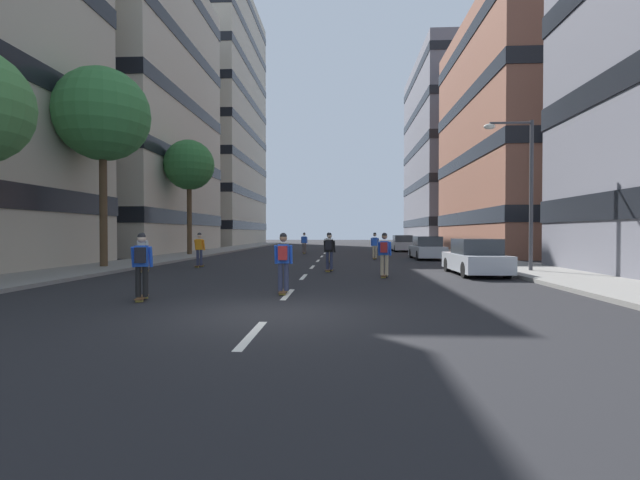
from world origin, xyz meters
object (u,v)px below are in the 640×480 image
(streetlamp_right, at_px, (523,178))
(skater_5, at_px, (329,249))
(parked_car_far, at_px, (475,258))
(skater_1, at_px, (375,244))
(skater_4, at_px, (141,262))
(skater_7, at_px, (283,259))
(parked_car_mid, at_px, (427,249))
(skater_8, at_px, (384,252))
(skater_6, at_px, (199,248))
(skater_2, at_px, (143,250))
(skater_3, at_px, (329,245))
(street_tree_far, at_px, (103,115))
(parked_car_near, at_px, (402,244))
(street_tree_mid, at_px, (189,166))
(skater_0, at_px, (304,242))

(streetlamp_right, xyz_separation_m, skater_5, (-8.42, 0.49, -3.12))
(parked_car_far, height_order, streetlamp_right, streetlamp_right)
(skater_1, xyz_separation_m, skater_4, (-7.39, -18.38, 0.03))
(streetlamp_right, distance_m, skater_7, 12.16)
(parked_car_mid, bearing_deg, streetlamp_right, -77.46)
(skater_1, bearing_deg, skater_8, -92.28)
(parked_car_mid, relative_size, skater_8, 2.47)
(skater_6, xyz_separation_m, skater_7, (5.64, -9.54, 0.03))
(skater_2, distance_m, skater_3, 10.74)
(parked_car_far, height_order, skater_4, skater_4)
(skater_3, bearing_deg, parked_car_mid, 26.50)
(parked_car_far, xyz_separation_m, skater_5, (-6.20, 1.24, 0.32))
(street_tree_far, height_order, skater_1, street_tree_far)
(parked_car_near, relative_size, street_tree_far, 0.46)
(parked_car_near, bearing_deg, skater_8, -99.18)
(skater_2, distance_m, skater_5, 8.42)
(skater_1, distance_m, skater_2, 15.15)
(street_tree_mid, height_order, skater_7, street_tree_mid)
(skater_1, height_order, skater_5, same)
(parked_car_near, relative_size, skater_6, 2.47)
(parked_car_near, xyz_separation_m, skater_0, (-8.86, -4.78, 0.29))
(skater_2, bearing_deg, skater_0, 72.07)
(parked_car_mid, height_order, street_tree_mid, street_tree_mid)
(skater_0, distance_m, skater_6, 15.39)
(street_tree_mid, relative_size, skater_5, 4.86)
(street_tree_far, bearing_deg, skater_4, -56.35)
(parked_car_near, height_order, skater_0, skater_0)
(skater_2, height_order, skater_6, same)
(street_tree_far, distance_m, streetlamp_right, 19.78)
(streetlamp_right, distance_m, skater_0, 20.94)
(skater_0, xyz_separation_m, skater_4, (-1.98, -25.80, 0.03))
(streetlamp_right, xyz_separation_m, skater_2, (-16.80, -0.21, -3.15))
(parked_car_far, relative_size, skater_6, 2.47)
(streetlamp_right, distance_m, skater_6, 15.71)
(street_tree_far, distance_m, skater_3, 13.73)
(streetlamp_right, distance_m, skater_3, 11.43)
(streetlamp_right, height_order, skater_1, streetlamp_right)
(parked_car_far, height_order, skater_5, skater_5)
(skater_4, bearing_deg, parked_car_far, 34.94)
(street_tree_mid, bearing_deg, skater_6, -67.99)
(skater_6, distance_m, skater_8, 10.16)
(skater_3, relative_size, skater_6, 1.00)
(street_tree_mid, bearing_deg, street_tree_far, -90.00)
(parked_car_far, bearing_deg, street_tree_far, 173.27)
(parked_car_near, relative_size, skater_4, 2.47)
(parked_car_near, xyz_separation_m, streetlamp_right, (2.22, -22.27, 3.44))
(skater_1, relative_size, skater_8, 1.00)
(parked_car_mid, bearing_deg, skater_6, -150.40)
(street_tree_far, bearing_deg, skater_2, -29.55)
(skater_1, bearing_deg, skater_4, -111.90)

